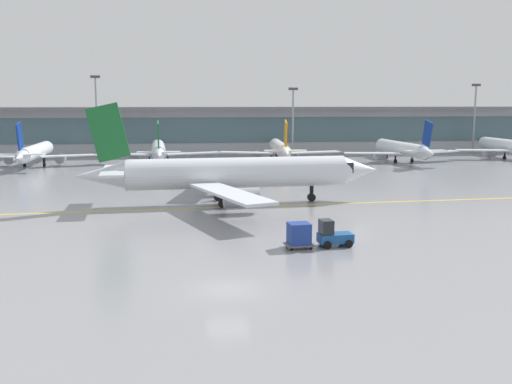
% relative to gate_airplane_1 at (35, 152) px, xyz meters
% --- Properties ---
extents(ground_plane, '(400.00, 400.00, 0.00)m').
position_rel_gate_airplane_1_xyz_m(ground_plane, '(27.85, -69.26, -2.35)').
color(ground_plane, gray).
extents(taxiway_centreline_stripe, '(109.78, 7.62, 0.01)m').
position_rel_gate_airplane_1_xyz_m(taxiway_centreline_stripe, '(30.85, -42.19, -2.34)').
color(taxiway_centreline_stripe, yellow).
rests_on(taxiway_centreline_stripe, ground_plane).
extents(terminal_concourse, '(168.18, 11.00, 9.60)m').
position_rel_gate_airplane_1_xyz_m(terminal_concourse, '(27.85, 20.86, 2.57)').
color(terminal_concourse, '#B2B7BC').
rests_on(terminal_concourse, ground_plane).
extents(gate_airplane_1, '(21.99, 23.59, 7.83)m').
position_rel_gate_airplane_1_xyz_m(gate_airplane_1, '(0.00, 0.00, 0.00)').
color(gate_airplane_1, white).
rests_on(gate_airplane_1, ground_plane).
extents(gate_airplane_2, '(21.96, 23.64, 7.83)m').
position_rel_gate_airplane_1_xyz_m(gate_airplane_2, '(20.39, 1.78, 0.00)').
color(gate_airplane_2, silver).
rests_on(gate_airplane_2, ground_plane).
extents(gate_airplane_3, '(21.97, 23.64, 7.83)m').
position_rel_gate_airplane_1_xyz_m(gate_airplane_3, '(41.93, 2.14, 0.00)').
color(gate_airplane_3, white).
rests_on(gate_airplane_3, ground_plane).
extents(gate_airplane_4, '(21.90, 23.66, 7.83)m').
position_rel_gate_airplane_1_xyz_m(gate_airplane_4, '(63.50, -0.74, 0.00)').
color(gate_airplane_4, white).
rests_on(gate_airplane_4, ground_plane).
extents(gate_airplane_5, '(21.94, 23.65, 7.83)m').
position_rel_gate_airplane_1_xyz_m(gate_airplane_5, '(85.92, 2.78, 0.00)').
color(gate_airplane_5, white).
rests_on(gate_airplane_5, ground_plane).
extents(taxiing_regional_jet, '(32.87, 30.51, 10.89)m').
position_rel_gate_airplane_1_xyz_m(taxiing_regional_jet, '(30.42, -40.21, 0.92)').
color(taxiing_regional_jet, silver).
rests_on(taxiing_regional_jet, ground_plane).
extents(baggage_tug, '(2.72, 1.83, 2.10)m').
position_rel_gate_airplane_1_xyz_m(baggage_tug, '(36.54, -59.79, -1.46)').
color(baggage_tug, '#194C8C').
rests_on(baggage_tug, ground_plane).
extents(cargo_dolly_lead, '(2.24, 1.79, 1.94)m').
position_rel_gate_airplane_1_xyz_m(cargo_dolly_lead, '(33.87, -60.05, -1.29)').
color(cargo_dolly_lead, '#595B60').
rests_on(cargo_dolly_lead, ground_plane).
extents(apron_light_mast_1, '(1.80, 0.36, 15.61)m').
position_rel_gate_airplane_1_xyz_m(apron_light_mast_1, '(8.18, 14.69, 6.15)').
color(apron_light_mast_1, gray).
rests_on(apron_light_mast_1, ground_plane).
extents(apron_light_mast_2, '(1.80, 0.36, 13.34)m').
position_rel_gate_airplane_1_xyz_m(apron_light_mast_2, '(45.86, 11.18, 5.00)').
color(apron_light_mast_2, gray).
rests_on(apron_light_mast_2, ground_plane).
extents(apron_light_mast_3, '(1.80, 0.36, 14.21)m').
position_rel_gate_airplane_1_xyz_m(apron_light_mast_3, '(83.68, 12.86, 5.44)').
color(apron_light_mast_3, gray).
rests_on(apron_light_mast_3, ground_plane).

